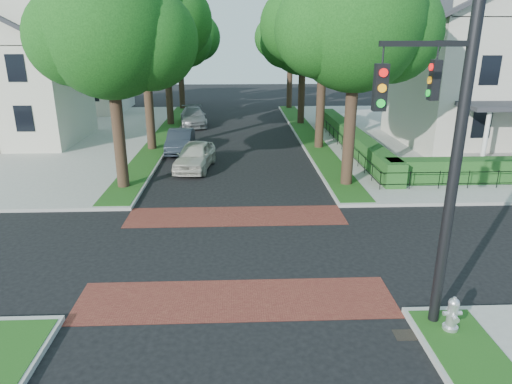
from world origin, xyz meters
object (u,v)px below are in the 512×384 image
Objects in this scene: parked_car_front at (195,156)px; fire_hydrant at (452,314)px; parked_car_rear at (193,117)px; traffic_signal at (445,146)px; parked_car_middle at (180,141)px.

parked_car_front is 17.36m from fire_hydrant.
fire_hydrant is (8.96, -29.09, -0.15)m from parked_car_rear.
parked_car_rear is (-8.49, 28.47, -3.97)m from traffic_signal.
traffic_signal reaches higher than parked_car_front.
traffic_signal is 21.24m from parked_car_middle.
parked_car_rear is 30.43m from fire_hydrant.
parked_car_middle is at bearing 114.00° from traffic_signal.
parked_car_front is 4.30m from parked_car_middle.
fire_hydrant is at bearing -55.87° from parked_car_front.
parked_car_rear is at bearing 90.15° from parked_car_middle.
parked_car_front is at bearing 109.40° from fire_hydrant.
traffic_signal is 17.06m from parked_car_front.
traffic_signal is 1.83× the size of parked_car_middle.
traffic_signal is at bearing -81.37° from parked_car_rear.
parked_car_middle is at bearing 107.71° from fire_hydrant.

